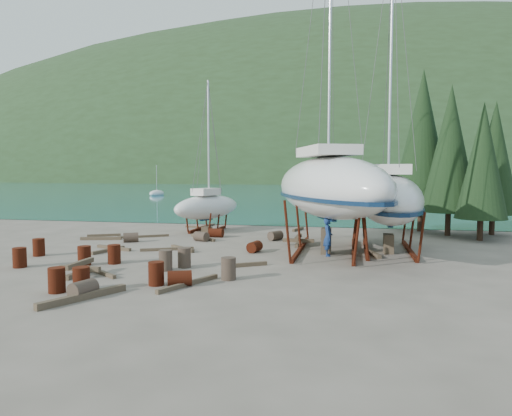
% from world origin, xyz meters
% --- Properties ---
extents(ground, '(600.00, 600.00, 0.00)m').
position_xyz_m(ground, '(0.00, 0.00, 0.00)').
color(ground, '#5D554A').
rests_on(ground, ground).
extents(bay_water, '(700.00, 700.00, 0.00)m').
position_xyz_m(bay_water, '(0.00, 315.00, 0.01)').
color(bay_water, '#165F72').
rests_on(bay_water, ground).
extents(far_hill, '(800.00, 360.00, 110.00)m').
position_xyz_m(far_hill, '(0.00, 320.00, 0.00)').
color(far_hill, '#23361B').
rests_on(far_hill, ground).
extents(far_house_left, '(6.60, 5.60, 5.60)m').
position_xyz_m(far_house_left, '(-60.00, 190.00, 2.92)').
color(far_house_left, beige).
rests_on(far_house_left, ground).
extents(far_house_center, '(6.60, 5.60, 5.60)m').
position_xyz_m(far_house_center, '(-20.00, 190.00, 2.92)').
color(far_house_center, beige).
rests_on(far_house_center, ground).
extents(far_house_right, '(6.60, 5.60, 5.60)m').
position_xyz_m(far_house_right, '(30.00, 190.00, 2.92)').
color(far_house_right, beige).
rests_on(far_house_right, ground).
extents(cypress_near_right, '(3.60, 3.60, 10.00)m').
position_xyz_m(cypress_near_right, '(12.50, 12.00, 5.79)').
color(cypress_near_right, black).
rests_on(cypress_near_right, ground).
extents(cypress_mid_right, '(3.06, 3.06, 8.50)m').
position_xyz_m(cypress_mid_right, '(14.00, 10.00, 4.92)').
color(cypress_mid_right, black).
rests_on(cypress_mid_right, ground).
extents(cypress_back_left, '(4.14, 4.14, 11.50)m').
position_xyz_m(cypress_back_left, '(11.00, 14.00, 6.66)').
color(cypress_back_left, black).
rests_on(cypress_back_left, ground).
extents(cypress_far_right, '(3.24, 3.24, 9.00)m').
position_xyz_m(cypress_far_right, '(15.50, 13.00, 5.21)').
color(cypress_far_right, black).
rests_on(cypress_far_right, ground).
extents(moored_boat_left, '(2.00, 5.00, 6.05)m').
position_xyz_m(moored_boat_left, '(-30.00, 60.00, 0.39)').
color(moored_boat_left, silver).
rests_on(moored_boat_left, ground).
extents(moored_boat_mid, '(2.00, 5.00, 6.05)m').
position_xyz_m(moored_boat_mid, '(10.00, 80.00, 0.39)').
color(moored_boat_mid, silver).
rests_on(moored_boat_mid, ground).
extents(moored_boat_far, '(2.00, 5.00, 6.05)m').
position_xyz_m(moored_boat_far, '(-8.00, 110.00, 0.39)').
color(moored_boat_far, silver).
rests_on(moored_boat_far, ground).
extents(large_sailboat_near, '(8.73, 14.25, 21.61)m').
position_xyz_m(large_sailboat_near, '(4.92, 4.02, 3.47)').
color(large_sailboat_near, silver).
rests_on(large_sailboat_near, ground).
extents(large_sailboat_far, '(3.28, 11.04, 17.42)m').
position_xyz_m(large_sailboat_far, '(8.10, 4.68, 2.85)').
color(large_sailboat_far, silver).
rests_on(large_sailboat_far, ground).
extents(small_sailboat_shore, '(4.33, 7.06, 10.79)m').
position_xyz_m(small_sailboat_shore, '(-4.00, 10.99, 1.78)').
color(small_sailboat_shore, silver).
rests_on(small_sailboat_shore, ground).
extents(worker, '(0.54, 0.75, 1.94)m').
position_xyz_m(worker, '(5.05, 2.67, 0.97)').
color(worker, navy).
rests_on(worker, ground).
extents(drum_0, '(0.58, 0.58, 0.88)m').
position_xyz_m(drum_0, '(-8.15, -3.00, 0.44)').
color(drum_0, '#54160E').
rests_on(drum_0, ground).
extents(drum_1, '(0.80, 1.01, 0.58)m').
position_xyz_m(drum_1, '(-2.55, -6.86, 0.29)').
color(drum_1, '#2D2823').
rests_on(drum_1, ground).
extents(drum_3, '(0.58, 0.58, 0.88)m').
position_xyz_m(drum_3, '(-3.83, -6.45, 0.44)').
color(drum_3, '#54160E').
rests_on(drum_3, ground).
extents(drum_4, '(0.91, 0.63, 0.58)m').
position_xyz_m(drum_4, '(-2.43, 8.02, 0.29)').
color(drum_4, '#54160E').
rests_on(drum_4, ground).
extents(drum_5, '(0.58, 0.58, 0.88)m').
position_xyz_m(drum_5, '(1.52, -3.35, 0.44)').
color(drum_5, '#2D2823').
rests_on(drum_5, ground).
extents(drum_6, '(0.76, 0.99, 0.58)m').
position_xyz_m(drum_6, '(1.21, 2.98, 0.29)').
color(drum_6, '#54160E').
rests_on(drum_6, ground).
extents(drum_7, '(0.58, 0.58, 0.88)m').
position_xyz_m(drum_7, '(-0.87, -4.76, 0.44)').
color(drum_7, '#54160E').
rests_on(drum_7, ground).
extents(drum_8, '(0.58, 0.58, 0.88)m').
position_xyz_m(drum_8, '(-9.23, -0.34, 0.44)').
color(drum_8, '#54160E').
rests_on(drum_8, ground).
extents(drum_9, '(1.04, 0.89, 0.58)m').
position_xyz_m(drum_9, '(-2.84, 6.15, 0.29)').
color(drum_9, '#2D2823').
rests_on(drum_9, ground).
extents(drum_10, '(0.58, 0.58, 0.88)m').
position_xyz_m(drum_10, '(-5.62, -1.98, 0.44)').
color(drum_10, '#54160E').
rests_on(drum_10, ground).
extents(drum_11, '(0.97, 1.05, 0.58)m').
position_xyz_m(drum_11, '(1.56, 7.48, 0.29)').
color(drum_11, '#2D2823').
rests_on(drum_11, ground).
extents(drum_12, '(1.03, 0.87, 0.58)m').
position_xyz_m(drum_12, '(0.03, -4.72, 0.29)').
color(drum_12, '#54160E').
rests_on(drum_12, ground).
extents(drum_13, '(0.58, 0.58, 0.88)m').
position_xyz_m(drum_13, '(-3.05, -6.19, 0.44)').
color(drum_13, '#54160E').
rests_on(drum_13, ground).
extents(drum_14, '(0.58, 0.58, 0.88)m').
position_xyz_m(drum_14, '(-4.49, -1.36, 0.44)').
color(drum_14, '#54160E').
rests_on(drum_14, ground).
extents(drum_15, '(1.05, 0.91, 0.58)m').
position_xyz_m(drum_15, '(-6.88, 4.90, 0.29)').
color(drum_15, '#2D2823').
rests_on(drum_15, ground).
extents(drum_16, '(0.58, 0.58, 0.88)m').
position_xyz_m(drum_16, '(-1.58, -2.23, 0.44)').
color(drum_16, '#2D2823').
rests_on(drum_16, ground).
extents(drum_17, '(0.58, 0.58, 0.88)m').
position_xyz_m(drum_17, '(-1.02, -1.49, 0.44)').
color(drum_17, '#2D2823').
rests_on(drum_17, ground).
extents(timber_0, '(2.29, 0.61, 0.14)m').
position_xyz_m(timber_0, '(-5.23, 12.56, 0.07)').
color(timber_0, brown).
rests_on(timber_0, ground).
extents(timber_1, '(0.64, 1.64, 0.19)m').
position_xyz_m(timber_1, '(7.34, 3.10, 0.10)').
color(timber_1, brown).
rests_on(timber_1, ground).
extents(timber_2, '(2.49, 0.82, 0.19)m').
position_xyz_m(timber_2, '(-9.16, 5.35, 0.09)').
color(timber_2, brown).
rests_on(timber_2, ground).
extents(timber_3, '(2.28, 1.65, 0.15)m').
position_xyz_m(timber_3, '(-3.99, -3.42, 0.07)').
color(timber_3, brown).
rests_on(timber_3, ground).
extents(timber_4, '(0.79, 2.20, 0.17)m').
position_xyz_m(timber_4, '(-6.43, 1.49, 0.09)').
color(timber_4, brown).
rests_on(timber_4, ground).
extents(timber_5, '(1.41, 2.90, 0.16)m').
position_xyz_m(timber_5, '(0.33, -4.59, 0.08)').
color(timber_5, brown).
rests_on(timber_5, ground).
extents(timber_6, '(0.68, 1.72, 0.19)m').
position_xyz_m(timber_6, '(2.38, 12.59, 0.10)').
color(timber_6, brown).
rests_on(timber_6, ground).
extents(timber_7, '(1.73, 1.18, 0.17)m').
position_xyz_m(timber_7, '(1.63, -0.74, 0.09)').
color(timber_7, brown).
rests_on(timber_7, ground).
extents(timber_8, '(1.81, 1.50, 0.19)m').
position_xyz_m(timber_8, '(-2.76, 2.76, 0.09)').
color(timber_8, brown).
rests_on(timber_8, ground).
extents(timber_9, '(0.56, 2.65, 0.15)m').
position_xyz_m(timber_9, '(-4.87, 13.36, 0.08)').
color(timber_9, brown).
rests_on(timber_9, ground).
extents(timber_10, '(2.29, 2.22, 0.16)m').
position_xyz_m(timber_10, '(-3.05, 7.10, 0.08)').
color(timber_10, brown).
rests_on(timber_10, ground).
extents(timber_11, '(2.64, 1.37, 0.15)m').
position_xyz_m(timber_11, '(-3.53, 2.52, 0.08)').
color(timber_11, brown).
rests_on(timber_11, ground).
extents(timber_12, '(2.46, 1.02, 0.17)m').
position_xyz_m(timber_12, '(-6.54, 2.25, 0.08)').
color(timber_12, brown).
rests_on(timber_12, ground).
extents(timber_15, '(2.85, 1.86, 0.15)m').
position_xyz_m(timber_15, '(-7.03, 6.91, 0.07)').
color(timber_15, brown).
rests_on(timber_15, ground).
extents(timber_16, '(1.62, 2.93, 0.23)m').
position_xyz_m(timber_16, '(-2.39, -7.11, 0.11)').
color(timber_16, brown).
rests_on(timber_16, ground).
extents(timber_17, '(1.94, 1.14, 0.16)m').
position_xyz_m(timber_17, '(-9.81, 6.83, 0.08)').
color(timber_17, brown).
rests_on(timber_17, ground).
extents(timber_pile_fore, '(1.80, 1.80, 0.60)m').
position_xyz_m(timber_pile_fore, '(-4.58, -3.94, 0.30)').
color(timber_pile_fore, brown).
rests_on(timber_pile_fore, ground).
extents(timber_pile_aft, '(1.80, 1.80, 0.60)m').
position_xyz_m(timber_pile_aft, '(3.21, 5.64, 0.30)').
color(timber_pile_aft, brown).
rests_on(timber_pile_aft, ground).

